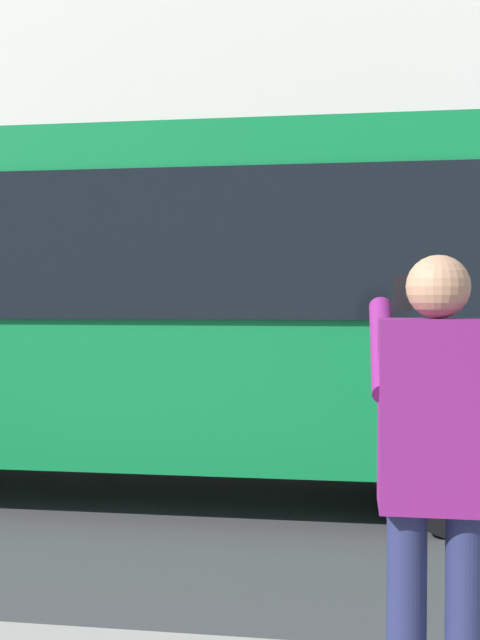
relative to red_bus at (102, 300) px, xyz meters
The scene contains 4 objects.
ground_plane 2.53m from the red_bus, behind, with size 60.00×60.00×0.00m, color #38383A.
building_facade_far 8.46m from the red_bus, 104.98° to the right, with size 28.00×1.55×12.00m.
red_bus is the anchor object (origin of this frame).
pedestrian_photographer 4.74m from the red_bus, 122.65° to the left, with size 0.53×0.52×1.70m.
Camera 1 is at (-0.37, 6.89, 1.70)m, focal length 42.55 mm.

